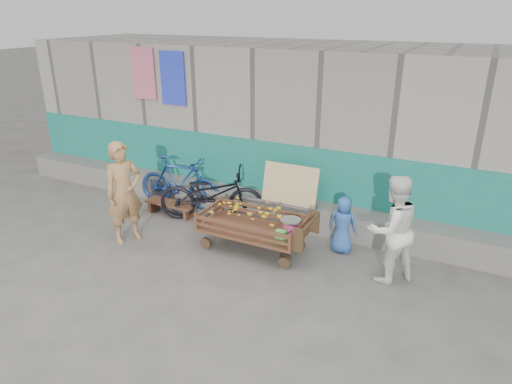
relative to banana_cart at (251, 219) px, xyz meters
The scene contains 9 objects.
ground 1.29m from the banana_cart, 93.37° to the right, with size 80.00×80.00×0.00m, color #4F4E48.
building_wall 3.02m from the banana_cart, 91.40° to the left, with size 12.00×3.50×3.00m.
banana_cart is the anchor object (origin of this frame).
bench 2.05m from the banana_cart, 165.39° to the left, with size 1.00×0.30×0.25m.
vendor_man 2.11m from the banana_cart, 162.62° to the right, with size 0.62×0.41×1.70m, color #AF7D4D.
woman 2.17m from the banana_cart, ahead, with size 0.77×0.60×1.58m, color white.
child 1.46m from the banana_cart, 23.87° to the left, with size 0.46×0.30×0.93m, color #2D5DB0.
bicycle_dark 1.34m from the banana_cart, 149.35° to the left, with size 0.66×1.89×0.99m, color black.
bicycle_blue 2.18m from the banana_cart, 156.39° to the left, with size 0.49×1.72×1.03m, color navy.
Camera 1 is at (3.07, -4.63, 3.61)m, focal length 32.00 mm.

